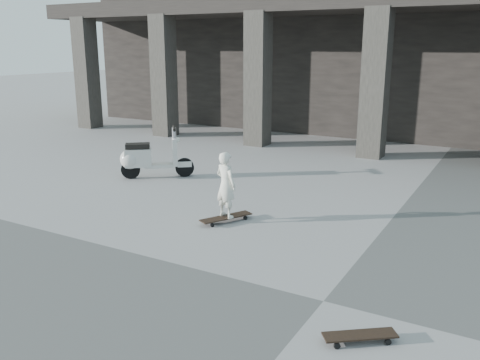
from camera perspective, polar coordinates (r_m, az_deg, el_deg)
The scene contains 6 objects.
ground at distance 6.45m, azimuth 9.36°, elevation -13.28°, with size 90.00×90.00×0.00m, color #52524F.
colonnade at distance 19.24m, azimuth 24.65°, elevation 13.63°, with size 28.00×8.82×6.00m.
longboard at distance 8.99m, azimuth -1.57°, elevation -4.25°, with size 0.65×0.97×0.10m.
skateboard_spare at distance 5.72m, azimuth 13.31°, elevation -16.67°, with size 0.75×0.63×0.09m.
child at distance 8.81m, azimuth -1.60°, elevation -0.53°, with size 0.43×0.28×1.17m, color silver.
scooter at distance 12.04m, azimuth -10.67°, elevation 2.41°, with size 1.43×1.19×1.19m.
Camera 1 is at (1.87, -5.38, 3.03)m, focal length 38.00 mm.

